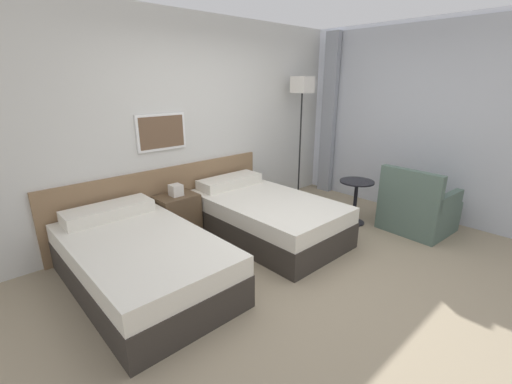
{
  "coord_description": "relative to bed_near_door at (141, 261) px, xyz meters",
  "views": [
    {
      "loc": [
        -2.57,
        -1.95,
        1.9
      ],
      "look_at": [
        0.03,
        0.84,
        0.65
      ],
      "focal_mm": 24.0,
      "sensor_mm": 36.0,
      "label": 1
    }
  ],
  "objects": [
    {
      "name": "wall_window",
      "position": [
        3.89,
        -1.11,
        1.08
      ],
      "size": [
        0.21,
        4.4,
        2.7
      ],
      "color": "white",
      "rests_on": "ground_plane"
    },
    {
      "name": "armchair",
      "position": [
        3.23,
        -1.24,
        0.02
      ],
      "size": [
        0.8,
        0.82,
        0.86
      ],
      "rotation": [
        0.0,
        0.0,
        1.51
      ],
      "color": "#4C6056",
      "rests_on": "ground_plane"
    },
    {
      "name": "nightstand",
      "position": [
        0.83,
        0.73,
        0.02
      ],
      "size": [
        0.49,
        0.36,
        0.68
      ],
      "color": "brown",
      "rests_on": "ground_plane"
    },
    {
      "name": "bed_near_window",
      "position": [
        1.66,
        0.0,
        0.0
      ],
      "size": [
        1.13,
        1.93,
        0.63
      ],
      "color": "#332D28",
      "rests_on": "ground_plane"
    },
    {
      "name": "side_table",
      "position": [
        2.84,
        -0.56,
        0.16
      ],
      "size": [
        0.46,
        0.46,
        0.61
      ],
      "color": "black",
      "rests_on": "ground_plane"
    },
    {
      "name": "ground_plane",
      "position": [
        1.4,
        -0.92,
        -0.26
      ],
      "size": [
        16.0,
        16.0,
        0.0
      ],
      "primitive_type": "plane",
      "color": "gray"
    },
    {
      "name": "floor_lamp",
      "position": [
        3.08,
        0.66,
        1.43
      ],
      "size": [
        0.27,
        0.27,
        1.95
      ],
      "color": "black",
      "rests_on": "ground_plane"
    },
    {
      "name": "wall_headboard",
      "position": [
        1.37,
        1.02,
        1.04
      ],
      "size": [
        10.0,
        0.1,
        2.7
      ],
      "color": "silver",
      "rests_on": "ground_plane"
    },
    {
      "name": "bed_near_door",
      "position": [
        0.0,
        0.0,
        0.0
      ],
      "size": [
        1.13,
        1.93,
        0.63
      ],
      "color": "#332D28",
      "rests_on": "ground_plane"
    }
  ]
}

